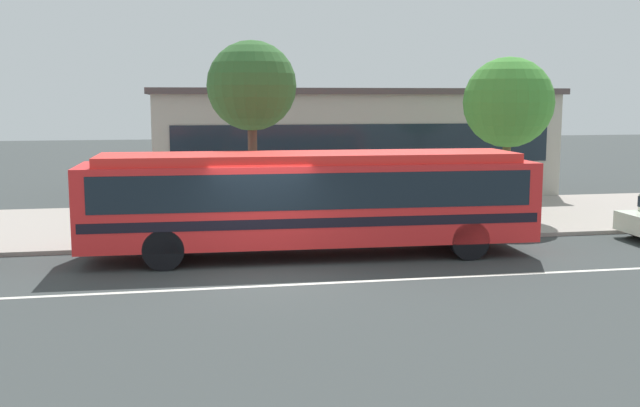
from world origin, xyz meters
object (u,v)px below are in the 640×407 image
Objects in this scene: street_tree_near_stop at (252,87)px; street_tree_mid_block at (508,103)px; bus_stop_sign at (444,182)px; transit_bus at (311,196)px; pedestrian_waiting_near_sign at (307,201)px.

street_tree_near_stop reaches higher than street_tree_mid_block.
bus_stop_sign is at bearing -140.92° from street_tree_mid_block.
transit_bus is 2.06× the size of street_tree_near_stop.
bus_stop_sign is (4.02, -0.64, 0.53)m from pedestrian_waiting_near_sign.
transit_bus is 4.70m from street_tree_near_stop.
street_tree_mid_block reaches higher than transit_bus.
bus_stop_sign is at bearing -9.02° from pedestrian_waiting_near_sign.
street_tree_near_stop is (-1.51, 0.85, 3.35)m from pedestrian_waiting_near_sign.
pedestrian_waiting_near_sign is 0.29× the size of street_tree_near_stop.
bus_stop_sign is 0.43× the size of street_tree_mid_block.
pedestrian_waiting_near_sign is (0.36, 2.71, -0.49)m from transit_bus.
pedestrian_waiting_near_sign is 0.71× the size of bus_stop_sign.
street_tree_mid_block reaches higher than pedestrian_waiting_near_sign.
street_tree_near_stop is at bearing 150.69° from pedestrian_waiting_near_sign.
street_tree_mid_block is at bearing 14.97° from pedestrian_waiting_near_sign.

